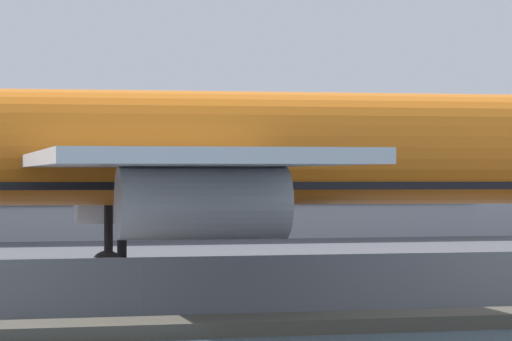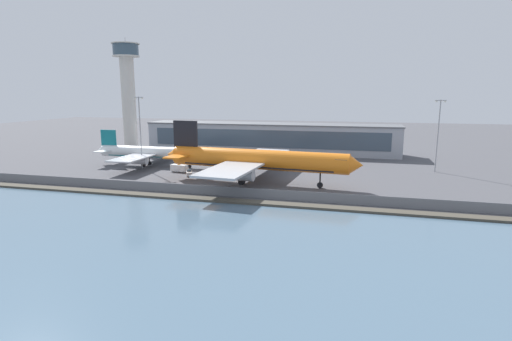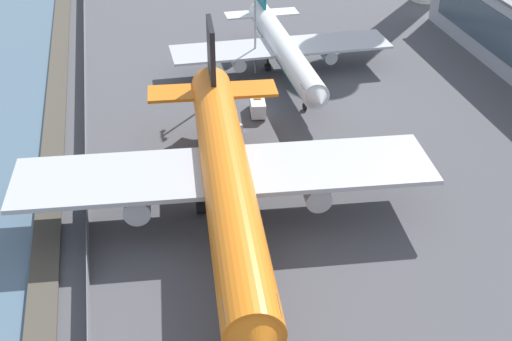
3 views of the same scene
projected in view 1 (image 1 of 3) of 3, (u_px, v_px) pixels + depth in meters
The scene contains 4 objects.
ground_plane at pixel (71, 289), 68.85m from camera, with size 500.00×500.00×0.00m, color #4C4C51.
shoreline_seawall at pixel (173, 327), 49.19m from camera, with size 320.00×3.00×0.50m.
perimeter_fence at pixel (144, 290), 53.51m from camera, with size 280.00×0.10×2.32m.
cargo_jet_orange at pixel (171, 153), 69.82m from camera, with size 55.60×47.73×16.56m.
Camera 1 is at (-11.30, -68.47, 5.24)m, focal length 105.00 mm.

